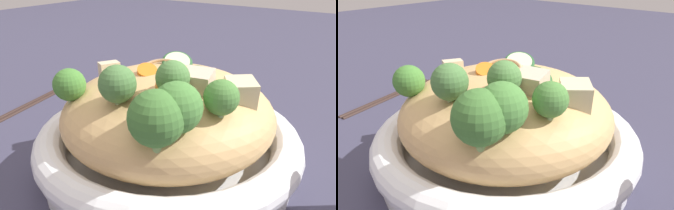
{
  "view_description": "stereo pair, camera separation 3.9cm",
  "coord_description": "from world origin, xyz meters",
  "views": [
    {
      "loc": [
        0.21,
        -0.3,
        0.25
      ],
      "look_at": [
        0.0,
        0.0,
        0.08
      ],
      "focal_mm": 35.38,
      "sensor_mm": 36.0,
      "label": 1
    },
    {
      "loc": [
        0.24,
        -0.27,
        0.25
      ],
      "look_at": [
        0.0,
        0.0,
        0.08
      ],
      "focal_mm": 35.38,
      "sensor_mm": 36.0,
      "label": 2
    }
  ],
  "objects": [
    {
      "name": "ground_plane",
      "position": [
        0.0,
        0.0,
        0.0
      ],
      "size": [
        3.0,
        3.0,
        0.0
      ],
      "primitive_type": "plane",
      "color": "#39374D"
    },
    {
      "name": "serving_bowl",
      "position": [
        0.0,
        0.0,
        0.03
      ],
      "size": [
        0.32,
        0.32,
        0.06
      ],
      "color": "white",
      "rests_on": "ground_plane"
    },
    {
      "name": "noodle_heap",
      "position": [
        -0.0,
        -0.0,
        0.07
      ],
      "size": [
        0.25,
        0.25,
        0.11
      ],
      "color": "tan",
      "rests_on": "serving_bowl"
    },
    {
      "name": "broccoli_florets",
      "position": [
        0.03,
        -0.08,
        0.13
      ],
      "size": [
        0.21,
        0.11,
        0.07
      ],
      "color": "#9EBB7C",
      "rests_on": "serving_bowl"
    },
    {
      "name": "carrot_coins",
      "position": [
        0.02,
        -0.02,
        0.13
      ],
      "size": [
        0.08,
        0.06,
        0.02
      ],
      "color": "orange",
      "rests_on": "serving_bowl"
    },
    {
      "name": "zucchini_slices",
      "position": [
        0.01,
        0.02,
        0.12
      ],
      "size": [
        0.11,
        0.09,
        0.02
      ],
      "color": "beige",
      "rests_on": "serving_bowl"
    },
    {
      "name": "chicken_chunks",
      "position": [
        0.04,
        -0.0,
        0.12
      ],
      "size": [
        0.22,
        0.06,
        0.04
      ],
      "color": "beige",
      "rests_on": "serving_bowl"
    },
    {
      "name": "chopsticks_pair",
      "position": [
        -0.32,
        0.02,
        0.0
      ],
      "size": [
        0.06,
        0.21,
        0.01
      ],
      "color": "black",
      "rests_on": "ground_plane"
    }
  ]
}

